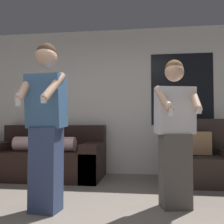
{
  "coord_description": "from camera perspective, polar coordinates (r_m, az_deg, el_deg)",
  "views": [
    {
      "loc": [
        0.67,
        -2.1,
        0.93
      ],
      "look_at": [
        0.29,
        0.74,
        1.05
      ],
      "focal_mm": 42.0,
      "sensor_mm": 36.0,
      "label": 1
    }
  ],
  "objects": [
    {
      "name": "wall_back",
      "position": [
        4.94,
        -0.01,
        2.43
      ],
      "size": [
        6.79,
        0.07,
        2.7
      ],
      "color": "silver",
      "rests_on": "ground_plane"
    },
    {
      "name": "couch",
      "position": [
        4.71,
        -13.74,
        -9.84
      ],
      "size": [
        1.89,
        0.97,
        0.9
      ],
      "color": "black",
      "rests_on": "ground_plane"
    },
    {
      "name": "armchair",
      "position": [
        4.38,
        18.48,
        -10.26
      ],
      "size": [
        0.99,
        0.82,
        1.0
      ],
      "color": "#332823",
      "rests_on": "ground_plane"
    },
    {
      "name": "person_left",
      "position": [
        2.87,
        -14.2,
        -2.32
      ],
      "size": [
        0.46,
        0.51,
        1.79
      ],
      "color": "#384770",
      "rests_on": "ground_plane"
    },
    {
      "name": "person_right",
      "position": [
        3.0,
        13.54,
        -4.25
      ],
      "size": [
        0.49,
        0.53,
        1.64
      ],
      "color": "#56514C",
      "rests_on": "ground_plane"
    }
  ]
}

